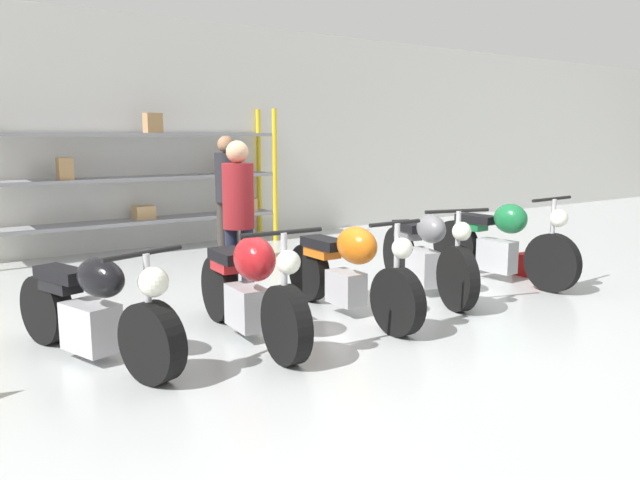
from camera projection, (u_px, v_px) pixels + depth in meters
name	position (u px, v px, depth m)	size (l,w,h in m)	color
ground_plane	(343.00, 314.00, 6.25)	(30.00, 30.00, 0.00)	#B2B7B7
back_wall	(160.00, 134.00, 9.91)	(30.00, 0.08, 3.60)	silver
shelving_rack	(148.00, 178.00, 9.52)	(4.41, 0.63, 2.21)	gold
motorcycle_black	(95.00, 311.00, 4.88)	(0.91, 2.00, 0.96)	black
motorcycle_red	(249.00, 288.00, 5.38)	(0.69, 1.99, 1.05)	black
motorcycle_orange	(349.00, 270.00, 6.11)	(0.56, 2.07, 1.03)	black
motorcycle_grey	(426.00, 254.00, 6.95)	(0.88, 2.01, 1.04)	black
motorcycle_green	(502.00, 242.00, 7.62)	(0.73, 2.09, 1.08)	black
person_browsing	(227.00, 188.00, 8.69)	(0.45, 0.45, 1.77)	#38332D
person_near_rack	(238.00, 211.00, 6.33)	(0.45, 0.45, 1.72)	#1E2338
toolbox	(532.00, 264.00, 8.03)	(0.44, 0.26, 0.28)	red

